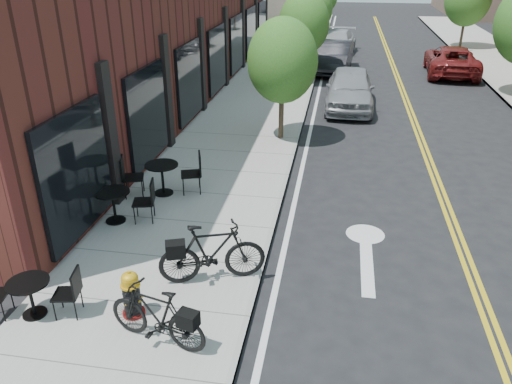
# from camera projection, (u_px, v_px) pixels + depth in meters

# --- Properties ---
(ground) EXTENTS (120.00, 120.00, 0.00)m
(ground) POSITION_uv_depth(u_px,v_px,m) (250.00, 322.00, 8.43)
(ground) COLOR black
(ground) RESTS_ON ground
(sidewalk_near) EXTENTS (4.00, 70.00, 0.12)m
(sidewalk_near) POSITION_uv_depth(u_px,v_px,m) (245.00, 127.00, 17.58)
(sidewalk_near) COLOR #9E9B93
(sidewalk_near) RESTS_ON ground
(building_near) EXTENTS (5.00, 28.00, 7.00)m
(building_near) POSITION_uv_depth(u_px,v_px,m) (154.00, 10.00, 20.31)
(building_near) COLOR #4F2119
(building_near) RESTS_ON ground
(tree_near_a) EXTENTS (2.20, 2.20, 3.81)m
(tree_near_a) POSITION_uv_depth(u_px,v_px,m) (282.00, 61.00, 15.38)
(tree_near_a) COLOR #382B1E
(tree_near_a) RESTS_ON sidewalk_near
(tree_near_b) EXTENTS (2.30, 2.30, 3.98)m
(tree_near_b) POSITION_uv_depth(u_px,v_px,m) (304.00, 24.00, 22.43)
(tree_near_b) COLOR #382B1E
(tree_near_b) RESTS_ON sidewalk_near
(tree_near_c) EXTENTS (2.10, 2.10, 3.67)m
(tree_near_c) POSITION_uv_depth(u_px,v_px,m) (315.00, 10.00, 29.61)
(tree_near_c) COLOR #382B1E
(tree_near_c) RESTS_ON sidewalk_near
(fire_hydrant) EXTENTS (0.46, 0.46, 0.86)m
(fire_hydrant) POSITION_uv_depth(u_px,v_px,m) (132.00, 294.00, 8.26)
(fire_hydrant) COLOR maroon
(fire_hydrant) RESTS_ON sidewalk_near
(bicycle_left) EXTENTS (1.77, 0.89, 1.03)m
(bicycle_left) POSITION_uv_depth(u_px,v_px,m) (157.00, 316.00, 7.62)
(bicycle_left) COLOR black
(bicycle_left) RESTS_ON sidewalk_near
(bicycle_right) EXTENTS (2.04, 1.19, 1.18)m
(bicycle_right) POSITION_uv_depth(u_px,v_px,m) (212.00, 253.00, 9.07)
(bicycle_right) COLOR black
(bicycle_right) RESTS_ON sidewalk_near
(bistro_set_a) EXTENTS (1.64, 0.81, 0.86)m
(bistro_set_a) POSITION_uv_depth(u_px,v_px,m) (30.00, 293.00, 8.24)
(bistro_set_a) COLOR black
(bistro_set_a) RESTS_ON sidewalk_near
(bistro_set_b) EXTENTS (1.84, 0.93, 0.97)m
(bistro_set_b) POSITION_uv_depth(u_px,v_px,m) (113.00, 202.00, 11.13)
(bistro_set_b) COLOR black
(bistro_set_b) RESTS_ON sidewalk_near
(bistro_set_c) EXTENTS (1.96, 1.06, 1.03)m
(bistro_set_c) POSITION_uv_depth(u_px,v_px,m) (162.00, 175.00, 12.41)
(bistro_set_c) COLOR black
(bistro_set_c) RESTS_ON sidewalk_near
(parked_car_a) EXTENTS (1.87, 4.58, 1.55)m
(parked_car_a) POSITION_uv_depth(u_px,v_px,m) (350.00, 89.00, 19.64)
(parked_car_a) COLOR gray
(parked_car_a) RESTS_ON ground
(parked_car_b) EXTENTS (1.98, 4.71, 1.51)m
(parked_car_b) POSITION_uv_depth(u_px,v_px,m) (334.00, 57.00, 25.62)
(parked_car_b) COLOR black
(parked_car_b) RESTS_ON ground
(parked_car_c) EXTENTS (2.58, 5.02, 1.39)m
(parked_car_c) POSITION_uv_depth(u_px,v_px,m) (336.00, 43.00, 29.98)
(parked_car_c) COLOR #B1B2B7
(parked_car_c) RESTS_ON ground
(parked_car_far) EXTENTS (2.72, 5.29, 1.43)m
(parked_car_far) POSITION_uv_depth(u_px,v_px,m) (451.00, 60.00, 25.02)
(parked_car_far) COLOR maroon
(parked_car_far) RESTS_ON ground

